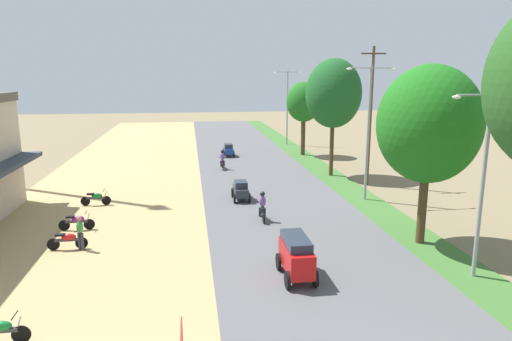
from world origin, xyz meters
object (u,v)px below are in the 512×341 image
Objects in this scene: car_van_red at (296,255)px; car_hatchback_blue at (228,149)px; motorbike_ahead_second at (222,160)px; parked_motorbike_fourth at (96,197)px; median_tree_fourth at (304,102)px; parked_motorbike_second at (68,239)px; streetlamp_near at (484,172)px; car_hatchback_charcoal at (241,190)px; parked_motorbike_third at (77,221)px; median_tree_second at (429,125)px; utility_pole_near at (370,115)px; motorbike_foreground_rider at (262,207)px; pedestrian_on_shoulder at (80,231)px; streetlamp_mid at (368,125)px; median_tree_third at (334,94)px; streetlamp_far at (287,103)px.

car_van_red reaches higher than car_hatchback_blue.
car_van_red reaches higher than motorbike_ahead_second.
parked_motorbike_fourth is 0.25× the size of median_tree_fourth.
motorbike_ahead_second is (8.34, 16.92, 0.30)m from parked_motorbike_second.
streetlamp_near is 15.17m from car_hatchback_charcoal.
parked_motorbike_third is 0.22× the size of median_tree_second.
motorbike_foreground_rider is (-8.96, -7.26, -4.26)m from utility_pole_near.
median_tree_second is at bearing -32.11° from motorbike_foreground_rider.
car_van_red reaches higher than motorbike_foreground_rider.
median_tree_fourth is (16.19, 23.00, 4.29)m from pedestrian_on_shoulder.
streetlamp_mid is at bearing -52.06° from motorbike_ahead_second.
streetlamp_mid reaches higher than median_tree_second.
median_tree_second is (16.62, -4.22, 5.15)m from parked_motorbike_third.
streetlamp_mid is at bearing -89.94° from median_tree_third.
parked_motorbike_second is at bearing -112.17° from car_hatchback_blue.
parked_motorbike_fourth is at bearing -131.28° from motorbike_ahead_second.
median_tree_second reaches higher than car_hatchback_blue.
median_tree_third is (16.09, 13.50, 5.52)m from pedestrian_on_shoulder.
motorbike_ahead_second is at bearing -122.70° from streetlamp_far.
median_tree_third is at bearing 38.64° from parked_motorbike_second.
median_tree_fourth is at bearing 53.68° from parked_motorbike_second.
utility_pole_near is at bearing 28.76° from parked_motorbike_second.
utility_pole_near reaches higher than parked_motorbike_second.
parked_motorbike_third is 0.21× the size of streetlamp_mid.
car_hatchback_blue is at bearing 69.26° from pedestrian_on_shoulder.
median_tree_fourth is (0.10, 9.50, -1.23)m from median_tree_third.
parked_motorbike_third is at bearing -168.38° from streetlamp_mid.
parked_motorbike_third is 16.58m from motorbike_ahead_second.
median_tree_second is at bearing -92.15° from streetlamp_mid.
motorbike_ahead_second is (-8.35, 3.58, -5.63)m from median_tree_third.
pedestrian_on_shoulder reaches higher than car_hatchback_blue.
car_hatchback_charcoal is 15.84m from car_hatchback_blue.
parked_motorbike_fourth is 0.22× the size of median_tree_second.
streetlamp_far is at bearing 90.00° from streetlamp_near.
streetlamp_near is at bearing -89.98° from median_tree_third.
median_tree_third is at bearing 88.91° from median_tree_second.
median_tree_third is 4.54× the size of car_hatchback_blue.
pedestrian_on_shoulder is 0.18× the size of median_tree_third.
car_hatchback_charcoal is 1.00× the size of car_hatchback_blue.
motorbike_ahead_second is at bearing 93.49° from car_van_red.
streetlamp_mid reaches higher than streetlamp_near.
utility_pole_near is 16.34m from car_hatchback_blue.
median_tree_second is 11.80m from utility_pole_near.
median_tree_third reaches higher than parked_motorbike_second.
median_tree_third is 13.41m from car_hatchback_blue.
parked_motorbike_fourth is 21.32m from streetlamp_near.
utility_pole_near is 12.89m from motorbike_ahead_second.
parked_motorbike_second is 1.00× the size of motorbike_ahead_second.
motorbike_foreground_rider is 14.11m from motorbike_ahead_second.
streetlamp_far reaches higher than parked_motorbike_third.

